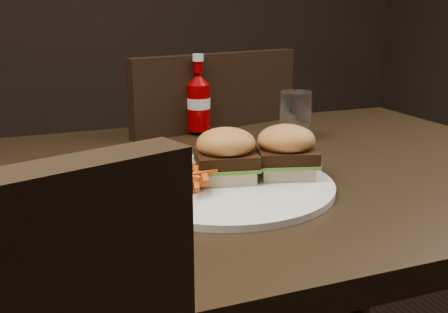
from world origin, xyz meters
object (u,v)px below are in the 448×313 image
object	(u,v)px
chair_far	(176,224)
dining_table	(241,180)
plate	(226,185)
ketchup_bottle	(199,108)
tumbler	(295,116)

from	to	relation	value
chair_far	dining_table	bearing A→B (deg)	73.34
plate	ketchup_bottle	xyz separation A→B (m)	(0.08, 0.37, 0.06)
dining_table	ketchup_bottle	distance (m)	0.29
plate	chair_far	bearing A→B (deg)	82.03
dining_table	plate	bearing A→B (deg)	-125.44
chair_far	plate	distance (m)	0.69
dining_table	ketchup_bottle	size ratio (longest dim) A/B	11.73
chair_far	ketchup_bottle	distance (m)	0.45
dining_table	tumbler	xyz separation A→B (m)	(0.18, 0.14, 0.08)
dining_table	ketchup_bottle	bearing A→B (deg)	86.68
chair_far	tumbler	size ratio (longest dim) A/B	4.48
chair_far	tumbler	distance (m)	0.56
dining_table	chair_far	distance (m)	0.60
ketchup_bottle	tumbler	xyz separation A→B (m)	(0.17, -0.14, -0.01)
chair_far	ketchup_bottle	size ratio (longest dim) A/B	4.51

